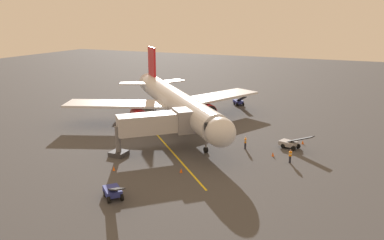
{
  "coord_description": "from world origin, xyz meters",
  "views": [
    {
      "loc": [
        -29.6,
        56.9,
        17.48
      ],
      "look_at": [
        -7.51,
        7.93,
        3.0
      ],
      "focal_mm": 36.62,
      "sensor_mm": 36.0,
      "label": 1
    }
  ],
  "objects_px": {
    "ground_crew_loader": "(245,143)",
    "safety_cone_nose_right": "(303,142)",
    "baggage_cart_portside": "(147,105)",
    "safety_cone_nose_left": "(273,154)",
    "belt_loader_rear_apron": "(239,102)",
    "ground_crew_wing_walker": "(202,108)",
    "belt_loader_starboard_side": "(113,191)",
    "ground_crew_marshaller": "(290,156)",
    "belt_loader_near_nose": "(290,143)",
    "jet_bridge": "(161,124)",
    "safety_cone_wing_port": "(114,168)",
    "safety_cone_wing_starboard": "(181,170)",
    "airplane": "(175,101)"
  },
  "relations": [
    {
      "from": "belt_loader_rear_apron",
      "to": "safety_cone_nose_right",
      "type": "bearing_deg",
      "value": 128.44
    },
    {
      "from": "baggage_cart_portside",
      "to": "safety_cone_wing_port",
      "type": "xyz_separation_m",
      "value": [
        -12.62,
        28.95,
        -0.38
      ]
    },
    {
      "from": "safety_cone_nose_right",
      "to": "safety_cone_wing_port",
      "type": "distance_m",
      "value": 26.4
    },
    {
      "from": "ground_crew_wing_walker",
      "to": "safety_cone_nose_left",
      "type": "bearing_deg",
      "value": 134.93
    },
    {
      "from": "belt_loader_near_nose",
      "to": "belt_loader_rear_apron",
      "type": "bearing_deg",
      "value": -57.16
    },
    {
      "from": "jet_bridge",
      "to": "safety_cone_nose_left",
      "type": "distance_m",
      "value": 14.97
    },
    {
      "from": "ground_crew_loader",
      "to": "belt_loader_near_nose",
      "type": "height_order",
      "value": "belt_loader_near_nose"
    },
    {
      "from": "airplane",
      "to": "safety_cone_wing_starboard",
      "type": "distance_m",
      "value": 20.25
    },
    {
      "from": "ground_crew_wing_walker",
      "to": "belt_loader_rear_apron",
      "type": "height_order",
      "value": "belt_loader_rear_apron"
    },
    {
      "from": "ground_crew_wing_walker",
      "to": "safety_cone_nose_right",
      "type": "height_order",
      "value": "ground_crew_wing_walker"
    },
    {
      "from": "belt_loader_starboard_side",
      "to": "safety_cone_wing_starboard",
      "type": "xyz_separation_m",
      "value": [
        -3.28,
        -8.56,
        -0.44
      ]
    },
    {
      "from": "jet_bridge",
      "to": "ground_crew_marshaller",
      "type": "relative_size",
      "value": 5.64
    },
    {
      "from": "safety_cone_wing_port",
      "to": "ground_crew_wing_walker",
      "type": "bearing_deg",
      "value": -87.33
    },
    {
      "from": "airplane",
      "to": "baggage_cart_portside",
      "type": "xyz_separation_m",
      "value": [
        10.49,
        -8.82,
        -3.35
      ]
    },
    {
      "from": "jet_bridge",
      "to": "safety_cone_wing_starboard",
      "type": "height_order",
      "value": "jet_bridge"
    },
    {
      "from": "airplane",
      "to": "safety_cone_nose_right",
      "type": "bearing_deg",
      "value": 176.64
    },
    {
      "from": "belt_loader_starboard_side",
      "to": "airplane",
      "type": "bearing_deg",
      "value": -76.52
    },
    {
      "from": "safety_cone_nose_right",
      "to": "safety_cone_wing_starboard",
      "type": "distance_m",
      "value": 19.65
    },
    {
      "from": "ground_crew_wing_walker",
      "to": "baggage_cart_portside",
      "type": "relative_size",
      "value": 0.58
    },
    {
      "from": "baggage_cart_portside",
      "to": "safety_cone_nose_left",
      "type": "bearing_deg",
      "value": 149.62
    },
    {
      "from": "jet_bridge",
      "to": "belt_loader_rear_apron",
      "type": "distance_m",
      "value": 30.55
    },
    {
      "from": "safety_cone_wing_port",
      "to": "ground_crew_loader",
      "type": "bearing_deg",
      "value": -130.75
    },
    {
      "from": "ground_crew_marshaller",
      "to": "belt_loader_near_nose",
      "type": "distance_m",
      "value": 5.64
    },
    {
      "from": "belt_loader_rear_apron",
      "to": "belt_loader_near_nose",
      "type": "bearing_deg",
      "value": 122.84
    },
    {
      "from": "jet_bridge",
      "to": "baggage_cart_portside",
      "type": "distance_m",
      "value": 25.39
    },
    {
      "from": "safety_cone_wing_starboard",
      "to": "baggage_cart_portside",
      "type": "bearing_deg",
      "value": -52.73
    },
    {
      "from": "airplane",
      "to": "jet_bridge",
      "type": "xyz_separation_m",
      "value": [
        -3.89,
        11.87,
        -0.24
      ]
    },
    {
      "from": "belt_loader_near_nose",
      "to": "belt_loader_starboard_side",
      "type": "relative_size",
      "value": 1.12
    },
    {
      "from": "ground_crew_marshaller",
      "to": "belt_loader_rear_apron",
      "type": "xyz_separation_m",
      "value": [
        15.39,
        -27.79,
        -0.17
      ]
    },
    {
      "from": "ground_crew_marshaller",
      "to": "belt_loader_near_nose",
      "type": "height_order",
      "value": "belt_loader_near_nose"
    },
    {
      "from": "safety_cone_nose_left",
      "to": "ground_crew_marshaller",
      "type": "bearing_deg",
      "value": 148.59
    },
    {
      "from": "safety_cone_nose_right",
      "to": "safety_cone_wing_starboard",
      "type": "bearing_deg",
      "value": 55.86
    },
    {
      "from": "safety_cone_nose_right",
      "to": "safety_cone_wing_starboard",
      "type": "height_order",
      "value": "same"
    },
    {
      "from": "ground_crew_loader",
      "to": "belt_loader_near_nose",
      "type": "distance_m",
      "value": 6.13
    },
    {
      "from": "airplane",
      "to": "belt_loader_rear_apron",
      "type": "xyz_separation_m",
      "value": [
        -4.9,
        -18.51,
        -3.29
      ]
    },
    {
      "from": "ground_crew_loader",
      "to": "safety_cone_nose_right",
      "type": "distance_m",
      "value": 8.62
    },
    {
      "from": "baggage_cart_portside",
      "to": "ground_crew_wing_walker",
      "type": "bearing_deg",
      "value": -177.3
    },
    {
      "from": "baggage_cart_portside",
      "to": "safety_cone_nose_left",
      "type": "relative_size",
      "value": 5.37
    },
    {
      "from": "belt_loader_near_nose",
      "to": "belt_loader_starboard_side",
      "type": "xyz_separation_m",
      "value": [
        13.02,
        22.29,
        0.0
      ]
    },
    {
      "from": "airplane",
      "to": "belt_loader_starboard_side",
      "type": "distance_m",
      "value": 26.97
    },
    {
      "from": "ground_crew_wing_walker",
      "to": "ground_crew_loader",
      "type": "bearing_deg",
      "value": 129.4
    },
    {
      "from": "ground_crew_loader",
      "to": "belt_loader_starboard_side",
      "type": "xyz_separation_m",
      "value": [
        7.58,
        19.48,
        -0.17
      ]
    },
    {
      "from": "safety_cone_nose_right",
      "to": "jet_bridge",
      "type": "bearing_deg",
      "value": 32.62
    },
    {
      "from": "ground_crew_loader",
      "to": "baggage_cart_portside",
      "type": "height_order",
      "value": "ground_crew_loader"
    },
    {
      "from": "ground_crew_loader",
      "to": "belt_loader_rear_apron",
      "type": "bearing_deg",
      "value": -70.41
    },
    {
      "from": "belt_loader_rear_apron",
      "to": "ground_crew_wing_walker",
      "type": "bearing_deg",
      "value": 65.64
    },
    {
      "from": "baggage_cart_portside",
      "to": "belt_loader_starboard_side",
      "type": "distance_m",
      "value": 38.66
    },
    {
      "from": "safety_cone_wing_starboard",
      "to": "belt_loader_starboard_side",
      "type": "bearing_deg",
      "value": 69.02
    },
    {
      "from": "airplane",
      "to": "safety_cone_wing_starboard",
      "type": "bearing_deg",
      "value": 118.58
    },
    {
      "from": "safety_cone_nose_left",
      "to": "safety_cone_wing_starboard",
      "type": "height_order",
      "value": "same"
    }
  ]
}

